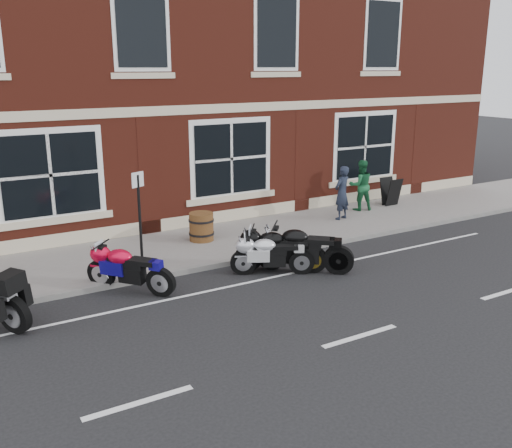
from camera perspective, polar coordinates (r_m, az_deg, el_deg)
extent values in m
plane|color=black|center=(12.46, 1.32, -5.82)|extent=(80.00, 80.00, 0.00)
cube|color=slate|center=(14.93, -4.76, -1.97)|extent=(30.00, 3.00, 0.12)
cube|color=slate|center=(13.59, -1.84, -3.70)|extent=(30.00, 0.16, 0.12)
cube|color=#5F2014|center=(21.31, -14.52, 19.00)|extent=(24.00, 12.00, 12.00)
cylinder|color=black|center=(10.93, -22.87, -8.27)|extent=(0.51, 0.67, 0.71)
cylinder|color=black|center=(12.51, -15.11, -4.75)|extent=(0.50, 0.57, 0.63)
cylinder|color=black|center=(11.78, -9.41, -5.70)|extent=(0.50, 0.57, 0.63)
cube|color=black|center=(12.04, -12.64, -3.70)|extent=(0.68, 0.76, 0.22)
ellipsoid|color=red|center=(12.08, -13.26, -3.08)|extent=(0.62, 0.65, 0.31)
cube|color=black|center=(11.82, -11.05, -3.58)|extent=(0.54, 0.58, 0.10)
cylinder|color=black|center=(13.11, -0.69, -3.23)|extent=(0.59, 0.50, 0.64)
cylinder|color=black|center=(12.99, 5.68, -3.48)|extent=(0.59, 0.50, 0.64)
cube|color=black|center=(12.93, 2.28, -1.92)|extent=(0.78, 0.68, 0.22)
ellipsoid|color=black|center=(12.91, 1.62, -1.39)|extent=(0.66, 0.63, 0.32)
cube|color=black|center=(12.88, 4.06, -1.65)|extent=(0.59, 0.55, 0.10)
cylinder|color=black|center=(12.82, -1.29, -3.83)|extent=(0.56, 0.38, 0.58)
cylinder|color=black|center=(12.89, 4.55, -3.76)|extent=(0.56, 0.38, 0.58)
cube|color=black|center=(12.74, 1.44, -2.50)|extent=(0.74, 0.54, 0.20)
ellipsoid|color=silver|center=(12.70, 0.84, -2.04)|extent=(0.60, 0.53, 0.29)
cube|color=black|center=(12.74, 3.07, -2.17)|extent=(0.55, 0.45, 0.09)
cylinder|color=black|center=(13.15, 1.51, -3.08)|extent=(0.60, 0.57, 0.69)
cylinder|color=black|center=(12.95, 8.28, -3.53)|extent=(0.60, 0.57, 0.69)
cube|color=black|center=(12.92, 4.67, -1.77)|extent=(0.80, 0.77, 0.24)
ellipsoid|color=black|center=(12.91, 3.98, -1.18)|extent=(0.70, 0.69, 0.34)
cube|color=black|center=(12.85, 6.57, -1.52)|extent=(0.62, 0.61, 0.11)
imported|color=#1A202F|center=(17.05, 8.58, 3.10)|extent=(0.67, 0.54, 1.60)
imported|color=#195930|center=(18.27, 10.42, 3.84)|extent=(0.93, 0.82, 1.59)
cylinder|color=#4C3314|center=(14.94, -5.48, -0.26)|extent=(0.63, 0.63, 0.74)
cylinder|color=black|center=(14.99, -5.47, -0.91)|extent=(0.66, 0.66, 0.05)
cylinder|color=black|center=(14.90, -5.50, 0.39)|extent=(0.66, 0.66, 0.05)
cylinder|color=black|center=(12.48, -11.50, -0.17)|extent=(0.06, 0.06, 2.21)
cube|color=silver|center=(12.25, -11.75, 4.37)|extent=(0.30, 0.15, 0.32)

